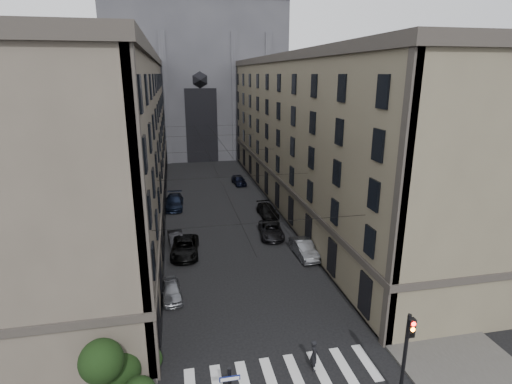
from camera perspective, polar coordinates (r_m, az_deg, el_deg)
sidewalk_left at (r=52.22m, az=-16.74°, el=-2.64°), size 7.00×80.00×0.15m
sidewalk_right at (r=54.32m, az=5.85°, el=-1.26°), size 7.00×80.00×0.15m
zebra_crossing at (r=25.26m, az=3.80°, el=-24.63°), size 11.00×3.20×0.01m
building_left at (r=50.45m, az=-20.96°, el=7.18°), size 13.60×60.60×18.85m
building_right at (r=53.21m, az=9.20°, el=8.49°), size 13.60×60.60×18.85m
gothic_tower at (r=88.39m, az=-8.59°, el=17.15°), size 35.00×23.00×58.00m
traffic_light_right at (r=22.97m, az=20.72°, el=-20.16°), size 0.34×0.50×5.20m
shrub_cluster at (r=23.77m, az=-18.72°, el=-23.05°), size 3.90×4.40×3.90m
tram_wires at (r=50.07m, az=-5.38°, el=5.70°), size 14.00×60.00×0.43m
car_left_near at (r=32.21m, az=-12.00°, el=-13.59°), size 1.82×3.87×1.28m
car_left_midnear at (r=41.10m, az=-11.36°, el=-6.65°), size 1.78×4.09×1.31m
car_left_midfar at (r=38.88m, az=-10.12°, el=-7.79°), size 2.97×5.67×1.52m
car_left_far at (r=52.30m, az=-11.62°, el=-1.40°), size 2.52×5.63×1.60m
car_right_near at (r=38.23m, az=6.90°, el=-8.07°), size 1.78×4.71×1.53m
car_right_midnear at (r=42.46m, az=2.18°, el=-5.47°), size 2.88×5.30×1.41m
car_right_midfar at (r=48.26m, az=1.66°, el=-2.72°), size 2.07×4.81×1.38m
car_right_far at (r=62.14m, az=-2.46°, el=1.73°), size 2.07×4.41×1.46m
pedestrian at (r=25.21m, az=8.29°, el=-22.03°), size 0.58×0.78×1.94m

